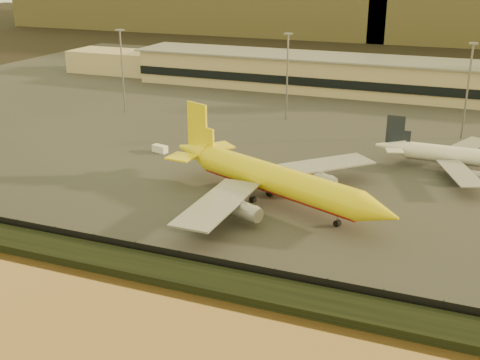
% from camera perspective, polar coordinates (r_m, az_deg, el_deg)
% --- Properties ---
extents(ground, '(900.00, 900.00, 0.00)m').
position_cam_1_polar(ground, '(108.38, -3.52, -4.76)').
color(ground, black).
rests_on(ground, ground).
extents(embankment, '(320.00, 7.00, 1.40)m').
position_cam_1_polar(embankment, '(94.68, -7.95, -8.40)').
color(embankment, black).
rests_on(embankment, ground).
extents(tarmac, '(320.00, 220.00, 0.20)m').
position_cam_1_polar(tarmac, '(193.82, 8.58, 6.44)').
color(tarmac, '#2D2D2D').
rests_on(tarmac, ground).
extents(perimeter_fence, '(300.00, 0.05, 2.20)m').
position_cam_1_polar(perimeter_fence, '(97.46, -6.81, -7.06)').
color(perimeter_fence, black).
rests_on(perimeter_fence, tarmac).
extents(terminal_building, '(202.00, 25.00, 12.60)m').
position_cam_1_polar(terminal_building, '(225.02, 6.90, 10.04)').
color(terminal_building, tan).
rests_on(terminal_building, tarmac).
extents(apron_light_masts, '(152.20, 12.20, 25.40)m').
position_cam_1_polar(apron_light_masts, '(168.49, 12.24, 9.56)').
color(apron_light_masts, slate).
rests_on(apron_light_masts, tarmac).
extents(dhl_cargo_jet, '(53.42, 50.56, 16.67)m').
position_cam_1_polar(dhl_cargo_jet, '(117.65, 3.13, 0.05)').
color(dhl_cargo_jet, yellow).
rests_on(dhl_cargo_jet, tarmac).
extents(white_narrowbody_jet, '(39.76, 38.93, 11.45)m').
position_cam_1_polar(white_narrowbody_jet, '(145.17, 20.47, 2.08)').
color(white_narrowbody_jet, white).
rests_on(white_narrowbody_jet, tarmac).
extents(gse_vehicle_yellow, '(4.90, 3.63, 2.01)m').
position_cam_1_polar(gse_vehicle_yellow, '(128.89, 4.88, -0.03)').
color(gse_vehicle_yellow, yellow).
rests_on(gse_vehicle_yellow, tarmac).
extents(gse_vehicle_white, '(4.31, 2.77, 1.79)m').
position_cam_1_polar(gse_vehicle_white, '(151.58, -7.60, 2.96)').
color(gse_vehicle_white, white).
rests_on(gse_vehicle_white, tarmac).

